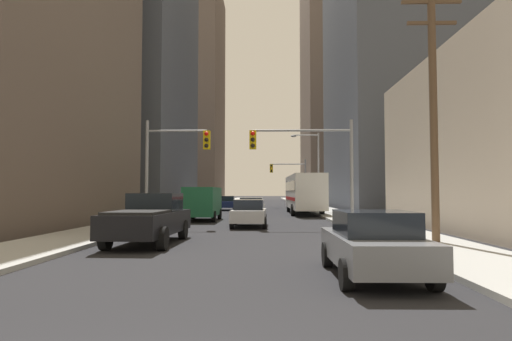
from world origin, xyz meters
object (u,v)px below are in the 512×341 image
object	(u,v)px
city_bus	(304,192)
traffic_signal_near_left	(174,155)
sedan_beige	(252,208)
traffic_signal_near_right	(306,153)
pickup_truck_black	(150,219)
sedan_navy	(227,203)
cargo_van_green	(203,202)
traffic_signal_far_right	(290,175)
sedan_grey	(373,244)
sedan_silver	(249,213)

from	to	relation	value
city_bus	traffic_signal_near_left	size ratio (longest dim) A/B	1.93
sedan_beige	traffic_signal_near_right	world-z (taller)	traffic_signal_near_right
sedan_beige	traffic_signal_near_left	xyz separation A→B (m)	(-4.10, -7.46, 3.27)
sedan_beige	traffic_signal_near_left	world-z (taller)	traffic_signal_near_left
pickup_truck_black	sedan_navy	size ratio (longest dim) A/B	1.29
sedan_navy	traffic_signal_near_right	xyz separation A→B (m)	(6.50, -21.81, 3.36)
cargo_van_green	traffic_signal_near_right	world-z (taller)	traffic_signal_near_right
cargo_van_green	sedan_beige	distance (m)	3.93
traffic_signal_near_left	traffic_signal_far_right	bearing A→B (deg)	74.56
sedan_navy	traffic_signal_far_right	distance (m)	10.66
sedan_navy	sedan_beige	bearing A→B (deg)	-77.47
cargo_van_green	traffic_signal_near_right	distance (m)	8.90
sedan_grey	sedan_navy	size ratio (longest dim) A/B	0.99
traffic_signal_near_right	city_bus	bearing A→B (deg)	85.63
sedan_silver	traffic_signal_far_right	xyz separation A→B (m)	(3.79, 28.94, 3.30)
city_bus	traffic_signal_near_right	world-z (taller)	traffic_signal_near_right
traffic_signal_near_right	traffic_signal_far_right	bearing A→B (deg)	88.79
traffic_signal_far_right	sedan_silver	bearing A→B (deg)	-97.45
city_bus	sedan_silver	size ratio (longest dim) A/B	2.73
pickup_truck_black	city_bus	bearing A→B (deg)	70.70
cargo_van_green	sedan_beige	size ratio (longest dim) A/B	1.24
city_bus	sedan_navy	distance (m)	10.82
traffic_signal_near_right	traffic_signal_far_right	distance (m)	29.03
sedan_navy	traffic_signal_far_right	bearing A→B (deg)	45.41
cargo_van_green	traffic_signal_near_left	world-z (taller)	traffic_signal_near_left
traffic_signal_near_left	traffic_signal_far_right	size ratio (longest dim) A/B	1.00
cargo_van_green	sedan_silver	bearing A→B (deg)	-57.00
sedan_grey	sedan_navy	world-z (taller)	same
sedan_beige	sedan_grey	bearing A→B (deg)	-80.55
pickup_truck_black	sedan_navy	distance (m)	29.60
sedan_beige	traffic_signal_near_left	size ratio (longest dim) A/B	0.70
sedan_beige	pickup_truck_black	bearing A→B (deg)	-102.22
traffic_signal_near_right	traffic_signal_near_left	bearing A→B (deg)	-179.99
sedan_navy	cargo_van_green	bearing A→B (deg)	-90.22
sedan_beige	traffic_signal_near_right	size ratio (longest dim) A/B	0.70
pickup_truck_black	sedan_grey	size ratio (longest dim) A/B	1.30
city_bus	traffic_signal_near_right	xyz separation A→B (m)	(-1.09, -14.18, 2.20)
city_bus	traffic_signal_near_left	bearing A→B (deg)	-120.90
city_bus	cargo_van_green	world-z (taller)	city_bus
city_bus	pickup_truck_black	distance (m)	23.30
sedan_grey	sedan_navy	bearing A→B (deg)	100.69
sedan_grey	traffic_signal_near_right	world-z (taller)	traffic_signal_near_right
sedan_grey	sedan_beige	xyz separation A→B (m)	(-3.57, 21.45, 0.00)
sedan_grey	traffic_signal_far_right	xyz separation A→B (m)	(0.35, 43.02, 3.30)
pickup_truck_black	sedan_beige	xyz separation A→B (m)	(3.30, 15.24, -0.16)
pickup_truck_black	traffic_signal_near_right	size ratio (longest dim) A/B	0.91
cargo_van_green	traffic_signal_near_left	distance (m)	6.03
city_bus	traffic_signal_far_right	size ratio (longest dim) A/B	1.93
city_bus	sedan_grey	size ratio (longest dim) A/B	2.74
sedan_beige	traffic_signal_near_right	xyz separation A→B (m)	(3.31, -7.45, 3.36)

